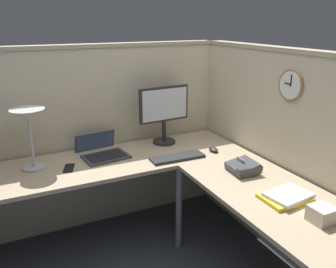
% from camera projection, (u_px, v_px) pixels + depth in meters
% --- Properties ---
extents(ground_plane, '(6.80, 6.80, 0.00)m').
position_uv_depth(ground_plane, '(169.00, 263.00, 2.66)').
color(ground_plane, '#383D47').
extents(cubicle_wall_back, '(2.57, 0.12, 1.58)m').
position_uv_depth(cubicle_wall_back, '(87.00, 138.00, 3.00)').
color(cubicle_wall_back, beige).
rests_on(cubicle_wall_back, ground).
extents(cubicle_wall_right, '(0.12, 2.37, 1.58)m').
position_uv_depth(cubicle_wall_right, '(293.00, 160.00, 2.54)').
color(cubicle_wall_right, beige).
rests_on(cubicle_wall_right, ground).
extents(desk, '(2.35, 2.15, 0.73)m').
position_uv_depth(desk, '(153.00, 196.00, 2.36)').
color(desk, tan).
rests_on(desk, ground).
extents(monitor, '(0.46, 0.20, 0.50)m').
position_uv_depth(monitor, '(164.00, 110.00, 2.99)').
color(monitor, '#232326').
rests_on(monitor, desk).
extents(laptop, '(0.38, 0.42, 0.22)m').
position_uv_depth(laptop, '(101.00, 151.00, 2.82)').
color(laptop, '#38383D').
rests_on(laptop, desk).
extents(keyboard, '(0.43, 0.15, 0.02)m').
position_uv_depth(keyboard, '(177.00, 157.00, 2.73)').
color(keyboard, '#232326').
rests_on(keyboard, desk).
extents(computer_mouse, '(0.06, 0.10, 0.03)m').
position_uv_depth(computer_mouse, '(213.00, 150.00, 2.87)').
color(computer_mouse, '#232326').
rests_on(computer_mouse, desk).
extents(desk_lamp_dome, '(0.24, 0.24, 0.44)m').
position_uv_depth(desk_lamp_dome, '(28.00, 120.00, 2.45)').
color(desk_lamp_dome, '#B7BABF').
rests_on(desk_lamp_dome, desk).
extents(cell_phone, '(0.11, 0.16, 0.01)m').
position_uv_depth(cell_phone, '(69.00, 168.00, 2.55)').
color(cell_phone, black).
rests_on(cell_phone, desk).
extents(office_phone, '(0.20, 0.22, 0.11)m').
position_uv_depth(office_phone, '(243.00, 168.00, 2.47)').
color(office_phone, '#38383D').
rests_on(office_phone, desk).
extents(book_stack, '(0.30, 0.23, 0.04)m').
position_uv_depth(book_stack, '(286.00, 197.00, 2.10)').
color(book_stack, yellow).
rests_on(book_stack, desk).
extents(tissue_box, '(0.12, 0.12, 0.09)m').
position_uv_depth(tissue_box, '(322.00, 214.00, 1.87)').
color(tissue_box, beige).
rests_on(tissue_box, desk).
extents(wall_clock, '(0.04, 0.22, 0.22)m').
position_uv_depth(wall_clock, '(292.00, 85.00, 2.38)').
color(wall_clock, olive).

